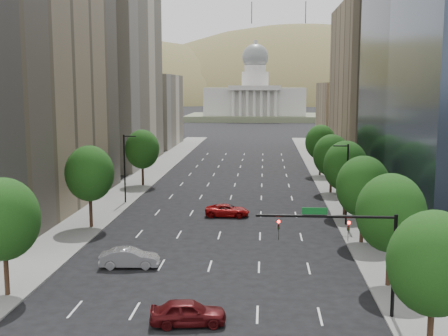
% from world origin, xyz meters
% --- Properties ---
extents(sidewalk_left, '(6.00, 200.00, 0.15)m').
position_xyz_m(sidewalk_left, '(-15.50, 60.00, 0.07)').
color(sidewalk_left, slate).
rests_on(sidewalk_left, ground).
extents(sidewalk_right, '(6.00, 200.00, 0.15)m').
position_xyz_m(sidewalk_right, '(15.50, 60.00, 0.07)').
color(sidewalk_right, slate).
rests_on(sidewalk_right, ground).
extents(midrise_cream_left, '(14.00, 30.00, 35.00)m').
position_xyz_m(midrise_cream_left, '(-25.00, 103.00, 17.50)').
color(midrise_cream_left, beige).
rests_on(midrise_cream_left, ground).
extents(filler_left, '(14.00, 26.00, 18.00)m').
position_xyz_m(filler_left, '(-25.00, 136.00, 9.00)').
color(filler_left, beige).
rests_on(filler_left, ground).
extents(parking_tan_right, '(14.00, 30.00, 30.00)m').
position_xyz_m(parking_tan_right, '(25.00, 100.00, 15.00)').
color(parking_tan_right, '#8C7759').
rests_on(parking_tan_right, ground).
extents(filler_right, '(14.00, 26.00, 16.00)m').
position_xyz_m(filler_right, '(25.00, 133.00, 8.00)').
color(filler_right, '#8C7759').
rests_on(filler_right, ground).
extents(tree_right_0, '(5.20, 5.20, 8.39)m').
position_xyz_m(tree_right_0, '(14.00, 25.00, 5.39)').
color(tree_right_0, '#382316').
rests_on(tree_right_0, ground).
extents(tree_right_1, '(5.20, 5.20, 8.75)m').
position_xyz_m(tree_right_1, '(14.00, 36.00, 5.75)').
color(tree_right_1, '#382316').
rests_on(tree_right_1, ground).
extents(tree_right_2, '(5.20, 5.20, 8.61)m').
position_xyz_m(tree_right_2, '(14.00, 48.00, 5.60)').
color(tree_right_2, '#382316').
rests_on(tree_right_2, ground).
extents(tree_right_3, '(5.20, 5.20, 8.89)m').
position_xyz_m(tree_right_3, '(14.00, 60.00, 5.89)').
color(tree_right_3, '#382316').
rests_on(tree_right_3, ground).
extents(tree_right_4, '(5.20, 5.20, 8.46)m').
position_xyz_m(tree_right_4, '(14.00, 74.00, 5.46)').
color(tree_right_4, '#382316').
rests_on(tree_right_4, ground).
extents(tree_right_5, '(5.20, 5.20, 8.75)m').
position_xyz_m(tree_right_5, '(14.00, 90.00, 5.75)').
color(tree_right_5, '#382316').
rests_on(tree_right_5, ground).
extents(tree_left_0, '(5.20, 5.20, 8.75)m').
position_xyz_m(tree_left_0, '(-14.00, 32.00, 5.75)').
color(tree_left_0, '#382316').
rests_on(tree_left_0, ground).
extents(tree_left_1, '(5.20, 5.20, 8.97)m').
position_xyz_m(tree_left_1, '(-14.00, 52.00, 5.96)').
color(tree_left_1, '#382316').
rests_on(tree_left_1, ground).
extents(tree_left_2, '(5.20, 5.20, 8.68)m').
position_xyz_m(tree_left_2, '(-14.00, 78.00, 5.68)').
color(tree_left_2, '#382316').
rests_on(tree_left_2, ground).
extents(streetlight_rn, '(1.70, 0.20, 9.00)m').
position_xyz_m(streetlight_rn, '(13.44, 55.00, 4.84)').
color(streetlight_rn, black).
rests_on(streetlight_rn, ground).
extents(streetlight_ln, '(1.70, 0.20, 9.00)m').
position_xyz_m(streetlight_ln, '(-13.44, 65.00, 4.84)').
color(streetlight_ln, black).
rests_on(streetlight_ln, ground).
extents(traffic_signal, '(9.12, 0.40, 7.38)m').
position_xyz_m(traffic_signal, '(10.53, 30.00, 5.17)').
color(traffic_signal, black).
rests_on(traffic_signal, ground).
extents(capitol, '(60.00, 40.00, 35.20)m').
position_xyz_m(capitol, '(0.00, 249.71, 8.58)').
color(capitol, '#596647').
rests_on(capitol, ground).
extents(foothills, '(720.00, 413.00, 263.00)m').
position_xyz_m(foothills, '(34.67, 599.39, -37.78)').
color(foothills, olive).
rests_on(foothills, ground).
extents(car_maroon, '(5.10, 2.60, 1.66)m').
position_xyz_m(car_maroon, '(-0.24, 28.05, 0.83)').
color(car_maroon, '#4D0C0F').
rests_on(car_maroon, ground).
extents(car_silver, '(5.12, 2.18, 1.64)m').
position_xyz_m(car_silver, '(-6.72, 39.20, 0.82)').
color(car_silver, gray).
rests_on(car_silver, ground).
extents(car_red_far, '(5.17, 2.38, 1.44)m').
position_xyz_m(car_red_far, '(0.24, 58.60, 0.72)').
color(car_red_far, '#9C0B0C').
rests_on(car_red_far, ground).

